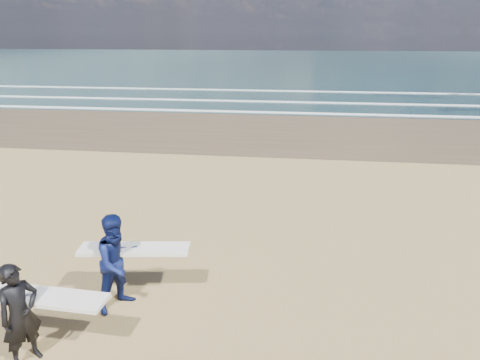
# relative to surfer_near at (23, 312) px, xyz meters

# --- Properties ---
(ocean) EXTENTS (220.00, 100.00, 0.02)m
(ocean) POSITION_rel_surfer_near_xyz_m (19.21, 72.63, -0.91)
(ocean) COLOR #1A353A
(ocean) RESTS_ON ground
(surfer_near) EXTENTS (2.22, 1.05, 1.81)m
(surfer_near) POSITION_rel_surfer_near_xyz_m (0.00, 0.00, 0.00)
(surfer_near) COLOR black
(surfer_near) RESTS_ON ground
(surfer_far) EXTENTS (2.25, 1.36, 1.98)m
(surfer_far) POSITION_rel_surfer_near_xyz_m (0.96, 1.64, 0.07)
(surfer_far) COLOR #0D1649
(surfer_far) RESTS_ON ground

